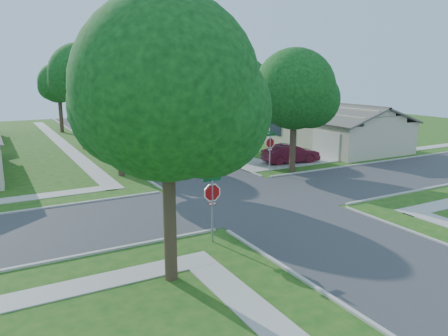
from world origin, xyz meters
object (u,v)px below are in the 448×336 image
tree_w_mid (81,78)px  tree_ne_corner (295,93)px  tree_sw_corner (168,97)px  tree_e_mid (178,79)px  stop_sign_sw (212,195)px  stop_sign_ne (270,145)px  tree_e_near (239,90)px  car_curb_west (74,118)px  tree_e_far (138,80)px  car_curb_east (162,134)px  tree_w_near (118,86)px  house_ne_near (330,131)px  house_ne_far (235,115)px  car_driveway (291,154)px  tree_w_far (59,85)px

tree_w_mid → tree_ne_corner: size_ratio=1.10×
tree_sw_corner → tree_ne_corner: 17.78m
tree_e_mid → stop_sign_sw: bearing=-110.2°
stop_sign_ne → tree_ne_corner: size_ratio=0.34×
tree_e_near → tree_ne_corner: size_ratio=0.96×
tree_e_near → tree_w_mid: bearing=128.0°
car_curb_west → tree_e_far: bearing=123.7°
tree_sw_corner → car_curb_east: tree_sw_corner is taller
tree_e_near → tree_w_near: bearing=180.0°
house_ne_near → car_curb_west: (-17.41, 33.32, -0.92)m
tree_e_mid → car_curb_east: bearing=150.7°
tree_e_far → tree_w_mid: tree_w_mid is taller
stop_sign_ne → car_curb_west: stop_sign_ne is taller
tree_w_mid → tree_sw_corner: size_ratio=1.00×
tree_e_near → house_ne_far: bearing=60.7°
car_driveway → tree_e_mid: bearing=20.8°
tree_sw_corner → house_ne_far: 43.20m
tree_e_far → house_ne_near: bearing=-64.0°
tree_w_near → tree_w_mid: tree_w_mid is taller
stop_sign_sw → tree_w_near: tree_w_near is taller
stop_sign_sw → stop_sign_ne: same height
stop_sign_sw → tree_e_far: 40.04m
car_driveway → car_curb_west: car_driveway is taller
house_ne_near → car_curb_east: house_ne_near is taller
tree_e_near → tree_sw_corner: size_ratio=0.87×
tree_e_near → house_ne_near: size_ratio=0.61×
tree_ne_corner → tree_w_near: bearing=156.4°
tree_e_near → tree_e_far: bearing=90.0°
tree_e_far → car_curb_west: size_ratio=2.12×
tree_ne_corner → house_ne_far: (9.63, 24.79, -4.08)m
tree_w_mid → house_ne_far: tree_w_mid is taller
tree_w_far → tree_e_near: bearing=-69.4°
tree_ne_corner → car_driveway: size_ratio=1.92×
tree_e_mid → car_curb_east: (-1.56, 0.87, -5.56)m
tree_e_near → tree_w_far: bearing=110.6°
tree_e_mid → tree_ne_corner: tree_e_mid is taller
house_ne_far → car_curb_west: house_ne_far is taller
stop_sign_sw → house_ne_near: size_ratio=0.22×
tree_e_far → house_ne_near: 25.99m
tree_e_mid → tree_e_far: bearing=90.0°
car_driveway → tree_e_near: bearing=63.9°
stop_sign_ne → tree_sw_corner: 17.38m
car_curb_east → tree_ne_corner: bearing=-72.3°
house_ne_far → stop_sign_sw: bearing=-121.6°
tree_e_mid → house_ne_near: (11.23, -10.01, -4.74)m
tree_w_far → tree_w_near: bearing=-90.0°
tree_w_mid → car_curb_east: 9.79m
tree_w_mid → car_driveway: bearing=-48.1°
stop_sign_ne → tree_e_far: bearing=89.9°
car_curb_east → car_curb_west: (-4.62, 22.43, -0.10)m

